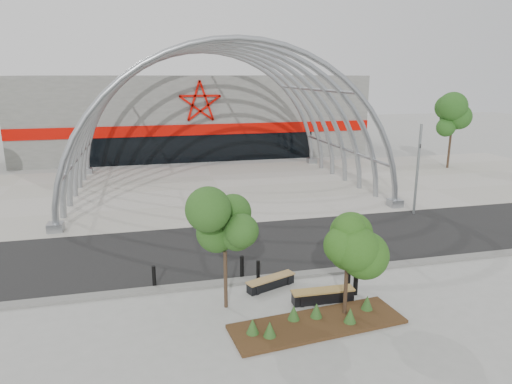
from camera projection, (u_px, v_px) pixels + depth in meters
The scene contains 18 objects.
ground at pixel (279, 276), 19.02m from camera, with size 140.00×140.00×0.00m, color gray.
road at pixel (258, 246), 22.31m from camera, with size 140.00×7.00×0.02m, color black.
forecourt at pixel (219, 188), 33.59m from camera, with size 60.00×17.00×0.04m, color #AAA599.
kerb at pixel (280, 277), 18.77m from camera, with size 60.00×0.50×0.12m, color #62625E.
arena_building at pixel (192, 114), 49.48m from camera, with size 34.00×15.24×8.00m.
vault_canopy at pixel (219, 188), 33.59m from camera, with size 20.80×15.80×20.36m.
planting_bed at pixel (315, 321), 15.21m from camera, with size 6.05×2.42×0.62m.
signal_pole at pixel (418, 168), 26.71m from camera, with size 0.24×0.76×5.38m.
street_tree_0 at pixel (225, 228), 15.71m from camera, with size 1.83×1.83×4.16m.
street_tree_1 at pixel (348, 238), 15.15m from camera, with size 1.68×1.68×3.98m.
bench_0 at pixel (271, 283), 17.89m from camera, with size 2.12×1.18×0.44m.
bench_1 at pixel (323, 296), 16.77m from camera, with size 2.35×0.57×0.49m.
bollard_0 at pixel (154, 277), 17.83m from camera, with size 0.15×0.15×0.91m, color black.
bollard_1 at pixel (258, 271), 18.39m from camera, with size 0.14×0.14×0.89m, color black.
bollard_2 at pixel (242, 267), 18.64m from camera, with size 0.16×0.16×0.98m, color black.
bollard_3 at pixel (356, 281), 17.25m from camera, with size 0.18×0.18×1.12m, color black.
bollard_4 at pixel (349, 272), 18.06m from camera, with size 0.17×0.17×1.06m, color black.
bg_tree_1 at pixel (452, 120), 39.67m from camera, with size 2.70×2.70×5.91m.
Camera 1 is at (-5.04, -16.82, 8.15)m, focal length 32.00 mm.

